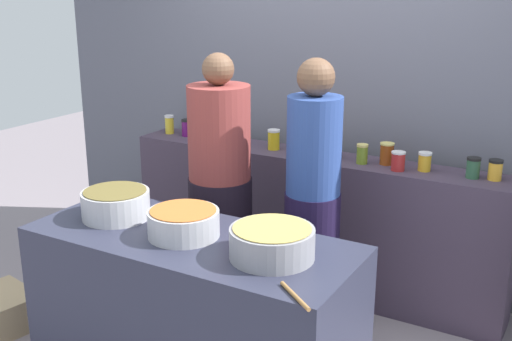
{
  "coord_description": "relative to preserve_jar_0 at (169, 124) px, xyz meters",
  "views": [
    {
      "loc": [
        1.73,
        -2.65,
        2.1
      ],
      "look_at": [
        0.0,
        0.35,
        1.05
      ],
      "focal_mm": 44.15,
      "sensor_mm": 36.0,
      "label": 1
    }
  ],
  "objects": [
    {
      "name": "storefront_wall",
      "position": [
        1.21,
        0.33,
        0.46
      ],
      "size": [
        4.8,
        0.12,
        3.0
      ],
      "primitive_type": "cube",
      "color": "slate",
      "rests_on": "ground"
    },
    {
      "name": "display_shelf",
      "position": [
        1.21,
        -0.02,
        -0.55
      ],
      "size": [
        2.7,
        0.36,
        0.97
      ],
      "primitive_type": "cube",
      "color": "#403445",
      "rests_on": "ground"
    },
    {
      "name": "prep_table",
      "position": [
        1.21,
        -1.42,
        -0.6
      ],
      "size": [
        1.7,
        0.7,
        0.87
      ],
      "primitive_type": "cube",
      "color": "#2B2E41",
      "rests_on": "ground"
    },
    {
      "name": "preserve_jar_0",
      "position": [
        0.0,
        0.0,
        0.0
      ],
      "size": [
        0.07,
        0.07,
        0.14
      ],
      "color": "gold",
      "rests_on": "display_shelf"
    },
    {
      "name": "preserve_jar_1",
      "position": [
        0.17,
        0.0,
        -0.01
      ],
      "size": [
        0.09,
        0.09,
        0.13
      ],
      "color": "#5A125C",
      "rests_on": "display_shelf"
    },
    {
      "name": "preserve_jar_2",
      "position": [
        0.93,
        -0.02,
        -0.0
      ],
      "size": [
        0.09,
        0.09,
        0.14
      ],
      "color": "gold",
      "rests_on": "display_shelf"
    },
    {
      "name": "preserve_jar_3",
      "position": [
        1.27,
        0.04,
        -0.01
      ],
      "size": [
        0.09,
        0.09,
        0.13
      ],
      "color": "yellow",
      "rests_on": "display_shelf"
    },
    {
      "name": "preserve_jar_4",
      "position": [
        1.39,
        -0.03,
        -0.02
      ],
      "size": [
        0.08,
        0.08,
        0.11
      ],
      "color": "#3A4E31",
      "rests_on": "display_shelf"
    },
    {
      "name": "preserve_jar_5",
      "position": [
        1.59,
        -0.05,
        -0.01
      ],
      "size": [
        0.07,
        0.07,
        0.13
      ],
      "color": "olive",
      "rests_on": "display_shelf"
    },
    {
      "name": "preserve_jar_6",
      "position": [
        1.73,
        0.01,
        -0.0
      ],
      "size": [
        0.09,
        0.09,
        0.14
      ],
      "color": "#904115",
      "rests_on": "display_shelf"
    },
    {
      "name": "preserve_jar_7",
      "position": [
        1.84,
        -0.09,
        -0.01
      ],
      "size": [
        0.09,
        0.09,
        0.12
      ],
      "color": "#AF2626",
      "rests_on": "display_shelf"
    },
    {
      "name": "preserve_jar_8",
      "position": [
        1.98,
        -0.01,
        -0.01
      ],
      "size": [
        0.08,
        0.08,
        0.12
      ],
      "color": "gold",
      "rests_on": "display_shelf"
    },
    {
      "name": "preserve_jar_9",
      "position": [
        2.27,
        -0.01,
        -0.01
      ],
      "size": [
        0.08,
        0.08,
        0.13
      ],
      "color": "#2D583C",
      "rests_on": "display_shelf"
    },
    {
      "name": "preserve_jar_10",
      "position": [
        2.39,
        0.01,
        -0.01
      ],
      "size": [
        0.08,
        0.08,
        0.12
      ],
      "color": "gold",
      "rests_on": "display_shelf"
    },
    {
      "name": "cooking_pot_left",
      "position": [
        0.71,
        -1.4,
        -0.09
      ],
      "size": [
        0.36,
        0.36,
        0.15
      ],
      "color": "#B7B7BC",
      "rests_on": "prep_table"
    },
    {
      "name": "cooking_pot_center",
      "position": [
        1.18,
        -1.42,
        -0.1
      ],
      "size": [
        0.36,
        0.36,
        0.14
      ],
      "color": "#B7B7BC",
      "rests_on": "prep_table"
    },
    {
      "name": "cooking_pot_right",
      "position": [
        1.68,
        -1.43,
        -0.09
      ],
      "size": [
        0.39,
        0.39,
        0.15
      ],
      "color": "gray",
      "rests_on": "prep_table"
    },
    {
      "name": "wooden_spoon",
      "position": [
        1.95,
        -1.72,
        -0.16
      ],
      "size": [
        0.21,
        0.16,
        0.02
      ],
      "primitive_type": "cylinder",
      "rotation": [
        1.57,
        0.0,
        4.06
      ],
      "color": "#9E703D",
      "rests_on": "prep_table"
    },
    {
      "name": "cook_with_tongs",
      "position": [
        0.91,
        -0.69,
        -0.27
      ],
      "size": [
        0.4,
        0.4,
        1.7
      ],
      "color": "black",
      "rests_on": "ground"
    },
    {
      "name": "cook_in_cap",
      "position": [
        1.51,
        -0.63,
        -0.26
      ],
      "size": [
        0.33,
        0.33,
        1.7
      ],
      "color": "#1B1231",
      "rests_on": "ground"
    },
    {
      "name": "bread_crate",
      "position": [
        -0.21,
        -1.48,
        -0.93
      ],
      "size": [
        0.48,
        0.38,
        0.22
      ],
      "primitive_type": "cube",
      "rotation": [
        0.0,
        0.0,
        -0.2
      ],
      "color": "tan",
      "rests_on": "ground"
    }
  ]
}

